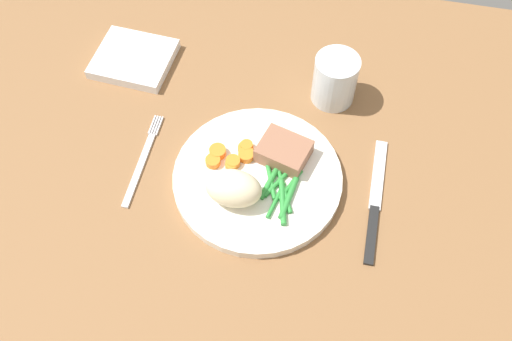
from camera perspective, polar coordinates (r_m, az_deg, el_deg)
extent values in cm
cube|color=brown|center=(82.04, 0.15, -1.45)|extent=(120.00, 90.00, 2.00)
cylinder|color=white|center=(80.61, 0.00, -0.68)|extent=(24.59, 24.59, 1.60)
cube|color=#936047|center=(80.57, 2.88, 2.00)|extent=(8.39, 7.46, 2.69)
ellipsoid|color=beige|center=(75.78, -2.33, -1.85)|extent=(7.91, 5.32, 5.17)
cylinder|color=orange|center=(81.93, -0.98, 2.53)|extent=(1.87, 1.87, 1.12)
cylinder|color=orange|center=(80.22, -2.56, 0.56)|extent=(1.84, 1.84, 1.01)
cylinder|color=orange|center=(81.52, -3.97, 1.95)|extent=(2.48, 2.48, 1.19)
cylinder|color=orange|center=(81.83, -1.07, 2.27)|extent=(2.33, 2.33, 0.88)
cylinder|color=orange|center=(80.45, -2.38, 0.89)|extent=(2.13, 2.13, 1.11)
cylinder|color=orange|center=(80.67, -4.46, 0.95)|extent=(2.21, 2.21, 1.13)
cylinder|color=orange|center=(81.04, -1.03, 1.58)|extent=(2.32, 2.32, 1.08)
cylinder|color=#2D8C38|center=(78.90, 2.31, -1.19)|extent=(3.52, 5.66, 0.69)
cylinder|color=#2D8C38|center=(78.69, 1.37, -1.29)|extent=(2.14, 5.55, 0.85)
cylinder|color=#2D8C38|center=(77.58, 3.41, -2.82)|extent=(1.87, 6.91, 0.89)
cylinder|color=#2D8C38|center=(78.79, 3.57, -1.49)|extent=(2.78, 5.55, 0.61)
cylinder|color=#2D8C38|center=(78.96, 1.55, -1.10)|extent=(2.75, 5.81, 0.66)
cylinder|color=#2D8C38|center=(77.20, 2.76, -3.30)|extent=(2.42, 6.95, 0.85)
cylinder|color=#2D8C38|center=(77.45, 2.06, -3.10)|extent=(1.84, 5.95, 0.61)
cylinder|color=#2D8C38|center=(78.43, 2.87, -1.86)|extent=(3.83, 7.51, 0.65)
cube|color=silver|center=(83.80, -11.97, 0.09)|extent=(1.00, 13.00, 0.40)
cube|color=silver|center=(88.13, -10.66, 4.64)|extent=(0.24, 3.60, 0.40)
cube|color=silver|center=(88.01, -10.41, 4.60)|extent=(0.24, 3.60, 0.40)
cube|color=silver|center=(87.90, -10.16, 4.56)|extent=(0.24, 3.60, 0.40)
cube|color=silver|center=(87.78, -9.92, 4.52)|extent=(0.24, 3.60, 0.40)
cube|color=black|center=(78.51, 11.81, -6.52)|extent=(1.30, 9.00, 0.64)
cube|color=silver|center=(83.49, 12.48, -0.42)|extent=(1.70, 12.00, 0.40)
cylinder|color=silver|center=(88.13, 8.14, 9.27)|extent=(6.92, 6.92, 8.26)
cylinder|color=silver|center=(89.54, 7.99, 8.48)|extent=(6.37, 6.37, 4.50)
cube|color=white|center=(96.91, -12.48, 11.18)|extent=(13.20, 11.92, 1.68)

